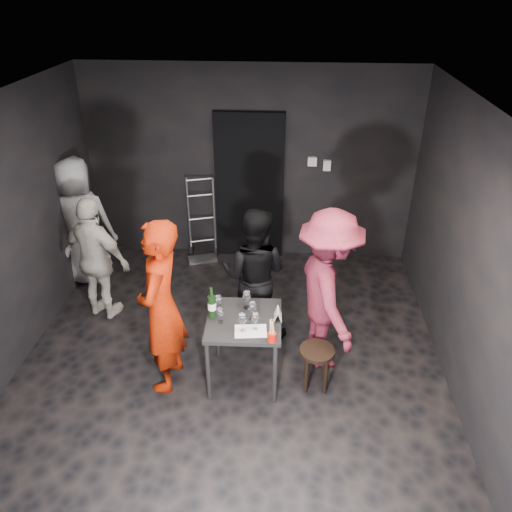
# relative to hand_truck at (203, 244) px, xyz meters

# --- Properties ---
(floor) EXTENTS (4.50, 5.00, 0.02)m
(floor) POSITION_rel_hand_truck_xyz_m (0.68, -2.28, -0.22)
(floor) COLOR black
(floor) RESTS_ON ground
(ceiling) EXTENTS (4.50, 5.00, 0.02)m
(ceiling) POSITION_rel_hand_truck_xyz_m (0.68, -2.28, 2.48)
(ceiling) COLOR silver
(ceiling) RESTS_ON ground
(wall_back) EXTENTS (4.50, 0.04, 2.70)m
(wall_back) POSITION_rel_hand_truck_xyz_m (0.68, 0.22, 1.13)
(wall_back) COLOR black
(wall_back) RESTS_ON ground
(wall_front) EXTENTS (4.50, 0.04, 2.70)m
(wall_front) POSITION_rel_hand_truck_xyz_m (0.68, -4.78, 1.13)
(wall_front) COLOR black
(wall_front) RESTS_ON ground
(wall_right) EXTENTS (0.04, 5.00, 2.70)m
(wall_right) POSITION_rel_hand_truck_xyz_m (2.93, -2.28, 1.13)
(wall_right) COLOR black
(wall_right) RESTS_ON ground
(doorway) EXTENTS (0.95, 0.10, 2.10)m
(doorway) POSITION_rel_hand_truck_xyz_m (0.68, 0.16, 0.83)
(doorway) COLOR black
(doorway) RESTS_ON ground
(wallbox_upper) EXTENTS (0.12, 0.06, 0.12)m
(wallbox_upper) POSITION_rel_hand_truck_xyz_m (1.53, 0.17, 1.23)
(wallbox_upper) COLOR #B7B7B2
(wallbox_upper) RESTS_ON wall_back
(wallbox_lower) EXTENTS (0.10, 0.06, 0.14)m
(wallbox_lower) POSITION_rel_hand_truck_xyz_m (1.73, 0.17, 1.18)
(wallbox_lower) COLOR #B7B7B2
(wallbox_lower) RESTS_ON wall_back
(hand_truck) EXTENTS (0.41, 0.34, 1.22)m
(hand_truck) POSITION_rel_hand_truck_xyz_m (0.00, 0.00, 0.00)
(hand_truck) COLOR #B2B2B7
(hand_truck) RESTS_ON floor
(tasting_table) EXTENTS (0.72, 0.72, 0.75)m
(tasting_table) POSITION_rel_hand_truck_xyz_m (0.84, -2.45, 0.43)
(tasting_table) COLOR black
(tasting_table) RESTS_ON floor
(stool) EXTENTS (0.35, 0.35, 0.47)m
(stool) POSITION_rel_hand_truck_xyz_m (1.57, -2.52, 0.15)
(stool) COLOR black
(stool) RESTS_ON floor
(server_red) EXTENTS (0.56, 0.82, 2.19)m
(server_red) POSITION_rel_hand_truck_xyz_m (0.07, -2.54, 0.87)
(server_red) COLOR #A91D03
(server_red) RESTS_ON floor
(woman_black) EXTENTS (0.87, 0.59, 1.65)m
(woman_black) POSITION_rel_hand_truck_xyz_m (0.88, -1.70, 0.60)
(woman_black) COLOR black
(woman_black) RESTS_ON floor
(man_maroon) EXTENTS (0.94, 1.45, 2.06)m
(man_maroon) POSITION_rel_hand_truck_xyz_m (1.66, -2.10, 0.81)
(man_maroon) COLOR maroon
(man_maroon) RESTS_ON floor
(bystander_cream) EXTENTS (1.01, 0.74, 1.57)m
(bystander_cream) POSITION_rel_hand_truck_xyz_m (-0.97, -1.47, 0.56)
(bystander_cream) COLOR beige
(bystander_cream) RESTS_ON floor
(bystander_grey) EXTENTS (0.98, 0.56, 1.97)m
(bystander_grey) POSITION_rel_hand_truck_xyz_m (-1.44, -0.70, 0.76)
(bystander_grey) COLOR gray
(bystander_grey) RESTS_ON floor
(tasting_mat) EXTENTS (0.32, 0.23, 0.00)m
(tasting_mat) POSITION_rel_hand_truck_xyz_m (0.92, -2.63, 0.53)
(tasting_mat) COLOR white
(tasting_mat) RESTS_ON tasting_table
(wine_glass_a) EXTENTS (0.08, 0.08, 0.18)m
(wine_glass_a) POSITION_rel_hand_truck_xyz_m (0.62, -2.51, 0.62)
(wine_glass_a) COLOR white
(wine_glass_a) RESTS_ON tasting_table
(wine_glass_b) EXTENTS (0.10, 0.10, 0.21)m
(wine_glass_b) POSITION_rel_hand_truck_xyz_m (0.59, -2.36, 0.63)
(wine_glass_b) COLOR white
(wine_glass_b) RESTS_ON tasting_table
(wine_glass_c) EXTENTS (0.09, 0.09, 0.21)m
(wine_glass_c) POSITION_rel_hand_truck_xyz_m (0.85, -2.26, 0.63)
(wine_glass_c) COLOR white
(wine_glass_c) RESTS_ON tasting_table
(wine_glass_d) EXTENTS (0.09, 0.09, 0.21)m
(wine_glass_d) POSITION_rel_hand_truck_xyz_m (0.85, -2.63, 0.64)
(wine_glass_d) COLOR white
(wine_glass_d) RESTS_ON tasting_table
(wine_glass_e) EXTENTS (0.09, 0.09, 0.19)m
(wine_glass_e) POSITION_rel_hand_truck_xyz_m (0.97, -2.59, 0.62)
(wine_glass_e) COLOR white
(wine_glass_e) RESTS_ON tasting_table
(wine_glass_f) EXTENTS (0.09, 0.09, 0.21)m
(wine_glass_f) POSITION_rel_hand_truck_xyz_m (0.92, -2.44, 0.63)
(wine_glass_f) COLOR white
(wine_glass_f) RESTS_ON tasting_table
(wine_bottle) EXTENTS (0.08, 0.08, 0.33)m
(wine_bottle) POSITION_rel_hand_truck_xyz_m (0.53, -2.43, 0.66)
(wine_bottle) COLOR black
(wine_bottle) RESTS_ON tasting_table
(breadstick_cup) EXTENTS (0.08, 0.08, 0.25)m
(breadstick_cup) POSITION_rel_hand_truck_xyz_m (1.13, -2.76, 0.64)
(breadstick_cup) COLOR red
(breadstick_cup) RESTS_ON tasting_table
(reserved_card) EXTENTS (0.10, 0.15, 0.11)m
(reserved_card) POSITION_rel_hand_truck_xyz_m (1.15, -2.41, 0.58)
(reserved_card) COLOR white
(reserved_card) RESTS_ON tasting_table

